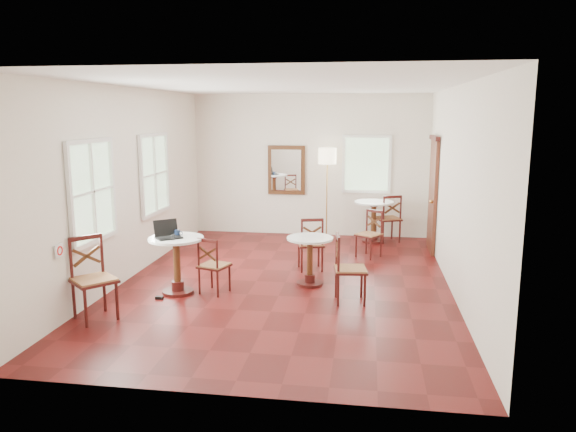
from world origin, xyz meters
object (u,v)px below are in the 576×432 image
object	(u,v)px
cafe_table_back	(374,217)
chair_near_b	(93,279)
laptop	(167,233)
power_adapter	(159,298)
cafe_table_near	(177,259)
mouse	(176,235)
floor_lamp	(327,162)
chair_near_a	(213,265)
chair_mid_b	(349,269)
chair_back_a	(389,218)
cafe_table_mid	(310,255)
chair_mid_a	(311,244)
water_glass	(173,237)
navy_mug	(178,233)
chair_back_b	(370,234)

from	to	relation	value
cafe_table_back	chair_near_b	size ratio (longest dim) A/B	0.79
laptop	power_adapter	bearing A→B (deg)	-140.28
cafe_table_near	mouse	world-z (taller)	mouse
floor_lamp	laptop	bearing A→B (deg)	-117.05
chair_near_a	chair_near_b	bearing A→B (deg)	62.21
cafe_table_near	mouse	distance (m)	0.34
cafe_table_back	power_adapter	distance (m)	5.04
chair_near_a	power_adapter	world-z (taller)	chair_near_a
chair_near_a	mouse	distance (m)	0.70
cafe_table_back	chair_mid_b	world-z (taller)	chair_mid_b
chair_back_a	mouse	xyz separation A→B (m)	(-3.18, -3.70, 0.37)
chair_back_a	power_adapter	distance (m)	5.28
chair_near_b	floor_lamp	distance (m)	5.73
cafe_table_mid	chair_mid_a	bearing A→B (deg)	95.09
chair_near_b	water_glass	distance (m)	1.24
chair_near_a	navy_mug	distance (m)	0.70
cafe_table_back	floor_lamp	distance (m)	1.47
chair_near_a	water_glass	distance (m)	0.73
chair_mid_a	laptop	world-z (taller)	laptop
cafe_table_mid	navy_mug	world-z (taller)	navy_mug
chair_back_a	water_glass	bearing A→B (deg)	28.74
cafe_table_back	power_adapter	bearing A→B (deg)	-127.12
cafe_table_mid	mouse	distance (m)	2.03
cafe_table_near	chair_mid_b	bearing A→B (deg)	-0.36
chair_back_a	laptop	bearing A→B (deg)	26.38
chair_mid_a	chair_mid_b	world-z (taller)	chair_mid_b
cafe_table_back	chair_back_b	distance (m)	1.20
water_glass	laptop	bearing A→B (deg)	131.42
chair_near_b	water_glass	size ratio (longest dim) A/B	12.09
cafe_table_mid	floor_lamp	bearing A→B (deg)	89.82
cafe_table_back	chair_back_a	world-z (taller)	chair_back_a
chair_mid_a	laptop	distance (m)	2.48
cafe_table_near	floor_lamp	world-z (taller)	floor_lamp
water_glass	mouse	bearing A→B (deg)	99.84
chair_near_b	chair_back_b	size ratio (longest dim) A/B	1.24
chair_mid_b	chair_back_a	bearing A→B (deg)	-17.67
cafe_table_near	power_adapter	xyz separation A→B (m)	(-0.17, -0.30, -0.50)
cafe_table_mid	cafe_table_near	bearing A→B (deg)	-160.02
floor_lamp	laptop	xyz separation A→B (m)	(-2.00, -3.91, -0.71)
cafe_table_mid	chair_near_b	size ratio (longest dim) A/B	0.70
cafe_table_near	chair_mid_a	world-z (taller)	chair_mid_a
cafe_table_near	laptop	distance (m)	0.40
power_adapter	floor_lamp	bearing A→B (deg)	63.88
chair_near_b	chair_mid_a	xyz separation A→B (m)	(2.51, 2.60, -0.08)
laptop	mouse	bearing A→B (deg)	5.55
cafe_table_near	floor_lamp	size ratio (longest dim) A/B	0.44
laptop	water_glass	distance (m)	0.21
power_adapter	chair_back_a	bearing A→B (deg)	50.71
chair_mid_a	power_adapter	bearing A→B (deg)	26.93
chair_back_b	power_adapter	bearing A→B (deg)	-101.83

